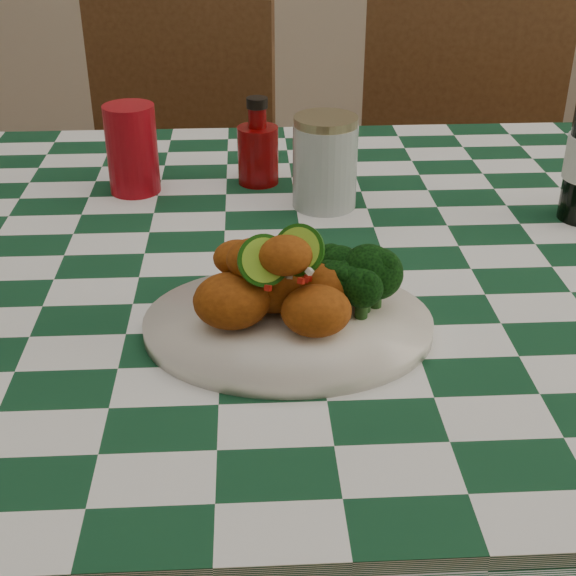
{
  "coord_description": "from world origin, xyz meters",
  "views": [
    {
      "loc": [
        -0.07,
        -0.93,
        1.25
      ],
      "look_at": [
        -0.03,
        -0.2,
        0.84
      ],
      "focal_mm": 50.0,
      "sensor_mm": 36.0,
      "label": 1
    }
  ],
  "objects_px": {
    "fried_chicken_pile": "(285,278)",
    "wooden_chair_left": "(167,229)",
    "red_tumbler": "(132,149)",
    "mason_jar": "(325,162)",
    "ketchup_bottle": "(258,141)",
    "plate": "(288,325)",
    "dining_table": "(301,479)",
    "wooden_chair_right": "(452,220)"
  },
  "relations": [
    {
      "from": "fried_chicken_pile",
      "to": "wooden_chair_left",
      "type": "height_order",
      "value": "wooden_chair_left"
    },
    {
      "from": "red_tumbler",
      "to": "mason_jar",
      "type": "relative_size",
      "value": 1.0
    },
    {
      "from": "wooden_chair_left",
      "to": "ketchup_bottle",
      "type": "bearing_deg",
      "value": -56.43
    },
    {
      "from": "wooden_chair_left",
      "to": "plate",
      "type": "bearing_deg",
      "value": -64.99
    },
    {
      "from": "mason_jar",
      "to": "ketchup_bottle",
      "type": "bearing_deg",
      "value": 134.23
    },
    {
      "from": "plate",
      "to": "ketchup_bottle",
      "type": "xyz_separation_m",
      "value": [
        -0.02,
        0.44,
        0.06
      ]
    },
    {
      "from": "wooden_chair_left",
      "to": "fried_chicken_pile",
      "type": "bearing_deg",
      "value": -65.17
    },
    {
      "from": "dining_table",
      "to": "mason_jar",
      "type": "xyz_separation_m",
      "value": [
        0.04,
        0.15,
        0.46
      ]
    },
    {
      "from": "red_tumbler",
      "to": "wooden_chair_left",
      "type": "height_order",
      "value": "wooden_chair_left"
    },
    {
      "from": "dining_table",
      "to": "red_tumbler",
      "type": "relative_size",
      "value": 12.54
    },
    {
      "from": "red_tumbler",
      "to": "ketchup_bottle",
      "type": "distance_m",
      "value": 0.19
    },
    {
      "from": "fried_chicken_pile",
      "to": "ketchup_bottle",
      "type": "height_order",
      "value": "ketchup_bottle"
    },
    {
      "from": "fried_chicken_pile",
      "to": "wooden_chair_right",
      "type": "xyz_separation_m",
      "value": [
        0.42,
        0.9,
        -0.35
      ]
    },
    {
      "from": "red_tumbler",
      "to": "ketchup_bottle",
      "type": "xyz_separation_m",
      "value": [
        0.19,
        0.03,
        0.0
      ]
    },
    {
      "from": "dining_table",
      "to": "wooden_chair_right",
      "type": "distance_m",
      "value": 0.81
    },
    {
      "from": "ketchup_bottle",
      "to": "wooden_chair_left",
      "type": "height_order",
      "value": "wooden_chair_left"
    },
    {
      "from": "wooden_chair_left",
      "to": "mason_jar",
      "type": "bearing_deg",
      "value": -52.1
    },
    {
      "from": "plate",
      "to": "mason_jar",
      "type": "xyz_separation_m",
      "value": [
        0.07,
        0.35,
        0.06
      ]
    },
    {
      "from": "dining_table",
      "to": "wooden_chair_left",
      "type": "distance_m",
      "value": 0.8
    },
    {
      "from": "wooden_chair_right",
      "to": "mason_jar",
      "type": "bearing_deg",
      "value": -108.07
    },
    {
      "from": "ketchup_bottle",
      "to": "plate",
      "type": "bearing_deg",
      "value": -87.14
    },
    {
      "from": "fried_chicken_pile",
      "to": "red_tumbler",
      "type": "distance_m",
      "value": 0.47
    },
    {
      "from": "fried_chicken_pile",
      "to": "ketchup_bottle",
      "type": "relative_size",
      "value": 1.14
    },
    {
      "from": "wooden_chair_left",
      "to": "wooden_chair_right",
      "type": "xyz_separation_m",
      "value": [
        0.64,
        -0.05,
        0.03
      ]
    },
    {
      "from": "red_tumbler",
      "to": "fried_chicken_pile",
      "type": "bearing_deg",
      "value": -63.72
    },
    {
      "from": "dining_table",
      "to": "wooden_chair_right",
      "type": "height_order",
      "value": "wooden_chair_right"
    },
    {
      "from": "fried_chicken_pile",
      "to": "ketchup_bottle",
      "type": "bearing_deg",
      "value": 92.46
    },
    {
      "from": "fried_chicken_pile",
      "to": "mason_jar",
      "type": "distance_m",
      "value": 0.35
    },
    {
      "from": "wooden_chair_right",
      "to": "fried_chicken_pile",
      "type": "bearing_deg",
      "value": -101.06
    },
    {
      "from": "mason_jar",
      "to": "wooden_chair_right",
      "type": "relative_size",
      "value": 0.13
    },
    {
      "from": "dining_table",
      "to": "red_tumbler",
      "type": "height_order",
      "value": "red_tumbler"
    },
    {
      "from": "ketchup_bottle",
      "to": "mason_jar",
      "type": "relative_size",
      "value": 1.01
    },
    {
      "from": "plate",
      "to": "dining_table",
      "type": "bearing_deg",
      "value": 81.41
    },
    {
      "from": "ketchup_bottle",
      "to": "wooden_chair_right",
      "type": "bearing_deg",
      "value": 46.03
    },
    {
      "from": "dining_table",
      "to": "fried_chicken_pile",
      "type": "relative_size",
      "value": 10.91
    },
    {
      "from": "fried_chicken_pile",
      "to": "wooden_chair_right",
      "type": "bearing_deg",
      "value": 64.9
    },
    {
      "from": "ketchup_bottle",
      "to": "dining_table",
      "type": "bearing_deg",
      "value": -77.73
    },
    {
      "from": "dining_table",
      "to": "wooden_chair_right",
      "type": "bearing_deg",
      "value": 60.95
    },
    {
      "from": "mason_jar",
      "to": "red_tumbler",
      "type": "bearing_deg",
      "value": 165.83
    },
    {
      "from": "fried_chicken_pile",
      "to": "wooden_chair_left",
      "type": "bearing_deg",
      "value": 103.26
    },
    {
      "from": "dining_table",
      "to": "ketchup_bottle",
      "type": "distance_m",
      "value": 0.52
    },
    {
      "from": "wooden_chair_left",
      "to": "wooden_chair_right",
      "type": "relative_size",
      "value": 0.94
    }
  ]
}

